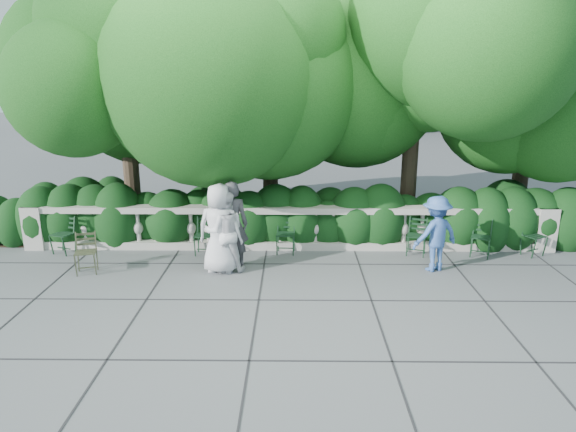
{
  "coord_description": "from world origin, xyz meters",
  "views": [
    {
      "loc": [
        0.12,
        -9.36,
        3.87
      ],
      "look_at": [
        0.0,
        1.0,
        1.0
      ],
      "focal_mm": 32.0,
      "sensor_mm": 36.0,
      "label": 1
    }
  ],
  "objects_px": {
    "chair_a": "(60,255)",
    "person_casual_man": "(225,232)",
    "chair_f": "(537,257)",
    "chair_weathered": "(87,276)",
    "chair_b": "(285,255)",
    "chair_e": "(479,259)",
    "chair_c": "(204,257)",
    "person_businessman": "(220,229)",
    "person_older_blue": "(436,234)",
    "person_woman_grey": "(232,225)",
    "chair_d": "(415,257)"
  },
  "relations": [
    {
      "from": "person_casual_man",
      "to": "person_older_blue",
      "type": "relative_size",
      "value": 1.06
    },
    {
      "from": "person_casual_man",
      "to": "chair_a",
      "type": "bearing_deg",
      "value": -21.02
    },
    {
      "from": "chair_b",
      "to": "chair_c",
      "type": "xyz_separation_m",
      "value": [
        -1.79,
        -0.1,
        0.0
      ]
    },
    {
      "from": "chair_f",
      "to": "chair_weathered",
      "type": "xyz_separation_m",
      "value": [
        -9.46,
        -1.18,
        0.0
      ]
    },
    {
      "from": "chair_e",
      "to": "person_older_blue",
      "type": "relative_size",
      "value": 0.54
    },
    {
      "from": "chair_weathered",
      "to": "person_businessman",
      "type": "relative_size",
      "value": 0.46
    },
    {
      "from": "chair_c",
      "to": "chair_a",
      "type": "bearing_deg",
      "value": -177.5
    },
    {
      "from": "chair_e",
      "to": "chair_c",
      "type": "bearing_deg",
      "value": -156.89
    },
    {
      "from": "chair_a",
      "to": "person_casual_man",
      "type": "relative_size",
      "value": 0.51
    },
    {
      "from": "chair_e",
      "to": "person_woman_grey",
      "type": "bearing_deg",
      "value": -150.59
    },
    {
      "from": "chair_f",
      "to": "chair_a",
      "type": "bearing_deg",
      "value": 152.37
    },
    {
      "from": "chair_c",
      "to": "chair_weathered",
      "type": "distance_m",
      "value": 2.42
    },
    {
      "from": "chair_c",
      "to": "chair_weathered",
      "type": "relative_size",
      "value": 1.0
    },
    {
      "from": "chair_a",
      "to": "chair_e",
      "type": "bearing_deg",
      "value": 19.53
    },
    {
      "from": "chair_weathered",
      "to": "person_casual_man",
      "type": "xyz_separation_m",
      "value": [
        2.74,
        0.31,
        0.83
      ]
    },
    {
      "from": "chair_f",
      "to": "person_older_blue",
      "type": "xyz_separation_m",
      "value": [
        -2.48,
        -0.78,
        0.78
      ]
    },
    {
      "from": "chair_a",
      "to": "person_woman_grey",
      "type": "relative_size",
      "value": 0.46
    },
    {
      "from": "person_businessman",
      "to": "person_older_blue",
      "type": "xyz_separation_m",
      "value": [
        4.34,
        0.13,
        -0.13
      ]
    },
    {
      "from": "chair_e",
      "to": "chair_a",
      "type": "bearing_deg",
      "value": -157.03
    },
    {
      "from": "chair_b",
      "to": "chair_e",
      "type": "height_order",
      "value": "same"
    },
    {
      "from": "chair_weathered",
      "to": "person_older_blue",
      "type": "xyz_separation_m",
      "value": [
        6.98,
        0.4,
        0.78
      ]
    },
    {
      "from": "chair_d",
      "to": "person_businessman",
      "type": "xyz_separation_m",
      "value": [
        -4.14,
        -0.9,
        0.91
      ]
    },
    {
      "from": "chair_b",
      "to": "chair_c",
      "type": "bearing_deg",
      "value": -173.43
    },
    {
      "from": "chair_c",
      "to": "person_woman_grey",
      "type": "distance_m",
      "value": 1.3
    },
    {
      "from": "person_woman_grey",
      "to": "person_older_blue",
      "type": "bearing_deg",
      "value": 173.71
    },
    {
      "from": "person_businessman",
      "to": "chair_e",
      "type": "bearing_deg",
      "value": -162.77
    },
    {
      "from": "person_woman_grey",
      "to": "person_older_blue",
      "type": "distance_m",
      "value": 4.12
    },
    {
      "from": "chair_a",
      "to": "person_casual_man",
      "type": "xyz_separation_m",
      "value": [
        3.8,
        -0.87,
        0.83
      ]
    },
    {
      "from": "chair_e",
      "to": "chair_b",
      "type": "bearing_deg",
      "value": -158.47
    },
    {
      "from": "chair_c",
      "to": "chair_e",
      "type": "height_order",
      "value": "same"
    },
    {
      "from": "chair_e",
      "to": "person_woman_grey",
      "type": "xyz_separation_m",
      "value": [
        -5.29,
        -0.54,
        0.91
      ]
    },
    {
      "from": "chair_d",
      "to": "person_casual_man",
      "type": "xyz_separation_m",
      "value": [
        -4.04,
        -0.85,
        0.83
      ]
    },
    {
      "from": "person_woman_grey",
      "to": "chair_a",
      "type": "bearing_deg",
      "value": -13.59
    },
    {
      "from": "chair_f",
      "to": "chair_d",
      "type": "bearing_deg",
      "value": 152.73
    },
    {
      "from": "chair_weathered",
      "to": "person_casual_man",
      "type": "bearing_deg",
      "value": -7.61
    },
    {
      "from": "chair_e",
      "to": "person_businessman",
      "type": "relative_size",
      "value": 0.46
    },
    {
      "from": "person_woman_grey",
      "to": "person_older_blue",
      "type": "height_order",
      "value": "person_woman_grey"
    },
    {
      "from": "chair_a",
      "to": "person_woman_grey",
      "type": "distance_m",
      "value": 4.08
    },
    {
      "from": "chair_a",
      "to": "chair_f",
      "type": "bearing_deg",
      "value": 20.15
    },
    {
      "from": "chair_b",
      "to": "chair_weathered",
      "type": "bearing_deg",
      "value": -159.2
    },
    {
      "from": "chair_c",
      "to": "chair_e",
      "type": "distance_m",
      "value": 6.01
    },
    {
      "from": "chair_d",
      "to": "person_casual_man",
      "type": "relative_size",
      "value": 0.51
    },
    {
      "from": "chair_b",
      "to": "person_older_blue",
      "type": "relative_size",
      "value": 0.54
    },
    {
      "from": "chair_b",
      "to": "chair_e",
      "type": "relative_size",
      "value": 1.0
    },
    {
      "from": "chair_c",
      "to": "chair_weathered",
      "type": "bearing_deg",
      "value": -148.65
    },
    {
      "from": "chair_b",
      "to": "chair_e",
      "type": "bearing_deg",
      "value": 1.27
    },
    {
      "from": "chair_f",
      "to": "person_older_blue",
      "type": "relative_size",
      "value": 0.54
    },
    {
      "from": "person_businessman",
      "to": "chair_weathered",
      "type": "bearing_deg",
      "value": 14.67
    },
    {
      "from": "person_businessman",
      "to": "chair_a",
      "type": "bearing_deg",
      "value": -5.01
    },
    {
      "from": "chair_a",
      "to": "person_businessman",
      "type": "xyz_separation_m",
      "value": [
        3.71,
        -0.91,
        0.91
      ]
    }
  ]
}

